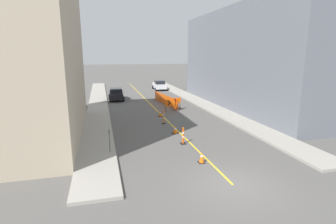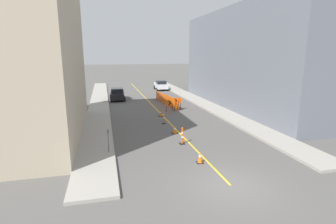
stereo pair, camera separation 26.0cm
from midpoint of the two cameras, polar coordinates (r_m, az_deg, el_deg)
ground_plane at (r=13.12m, az=13.40°, el=-15.19°), size 300.00×300.00×0.00m
lane_stripe at (r=33.82m, az=-4.55°, el=2.21°), size 0.12×45.19×0.01m
sidewalk_left at (r=33.34m, az=-15.18°, el=1.80°), size 2.26×45.19×0.16m
sidewalk_right at (r=35.39m, az=5.46°, el=2.78°), size 2.26×45.19×0.16m
building_facade_left at (r=21.02m, az=-27.96°, el=11.27°), size 6.00×14.69×12.19m
building_facade_right at (r=31.38m, az=16.63°, el=10.95°), size 6.00×24.29×10.91m
traffic_cone_nearest at (r=15.12m, az=6.86°, el=-9.81°), size 0.37×0.37×0.63m
traffic_cone_second at (r=20.32m, az=1.20°, el=-3.85°), size 0.45×0.45×0.62m
traffic_cone_third at (r=25.89m, az=-2.00°, el=-0.33°), size 0.43×0.43×0.56m
delineator_post_front at (r=17.96m, az=2.92°, el=-5.39°), size 0.37×0.37×1.18m
delineator_post_rear at (r=23.05m, az=-1.26°, el=-1.27°), size 0.29×0.29×1.23m
arrow_barricade_primary at (r=27.91m, az=0.15°, el=1.87°), size 1.07×0.12×1.26m
arrow_barricade_secondary at (r=28.72m, az=1.47°, el=2.39°), size 1.09×0.09×1.34m
safety_mesh_fence at (r=31.98m, az=-0.80°, el=2.69°), size 0.95×7.87×1.15m
parked_car_curb_near at (r=35.70m, az=-11.43°, el=3.84°), size 2.03×4.39×1.59m
parked_car_curb_mid at (r=45.25m, az=-2.04°, el=5.87°), size 1.97×4.37×1.59m
parking_meter_near_curb at (r=16.32m, az=-13.11°, el=-5.14°), size 0.12×0.11×1.43m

